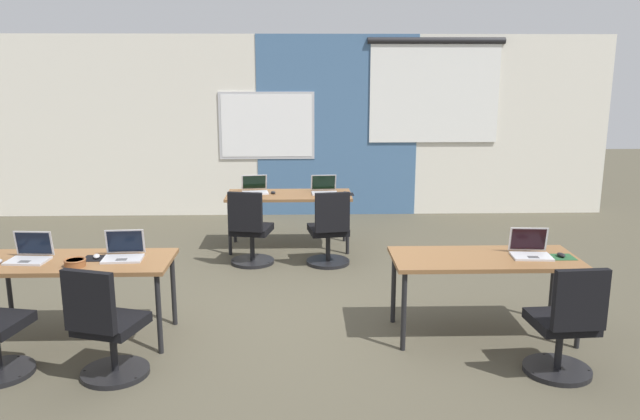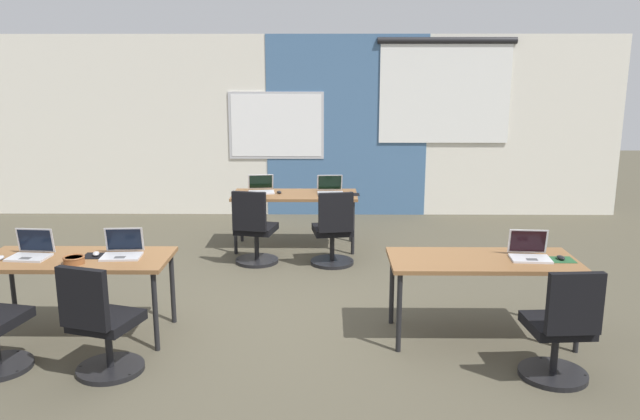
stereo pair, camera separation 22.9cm
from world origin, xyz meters
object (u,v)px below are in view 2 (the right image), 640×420
at_px(laptop_near_right_end, 530,252).
at_px(chair_near_right_end, 561,335).
at_px(mouse_near_left_inner, 96,254).
at_px(mouse_near_left_end, 0,258).
at_px(mouse_far_right, 351,193).
at_px(mouse_near_right_end, 561,258).
at_px(laptop_far_right, 330,189).
at_px(mouse_far_left, 279,192).
at_px(chair_near_left_inner, 102,329).
at_px(desk_far_center, 295,198).
at_px(desk_near_right, 482,265).
at_px(snack_bowl, 74,259).
at_px(laptop_near_left_end, 31,251).
at_px(laptop_far_left, 261,188).
at_px(chair_far_left, 255,234).
at_px(chair_far_right, 333,235).
at_px(laptop_near_left_inner, 122,250).
at_px(desk_near_left, 77,264).

height_order(laptop_near_right_end, chair_near_right_end, laptop_near_right_end).
bearing_deg(mouse_near_left_inner, mouse_near_left_end, -171.42).
bearing_deg(mouse_far_right, laptop_near_right_end, -62.35).
xyz_separation_m(mouse_near_right_end, laptop_far_right, (-1.95, 2.87, 0.03)).
relative_size(mouse_far_left, chair_near_left_inner, 0.12).
height_order(chair_near_right_end, mouse_far_right, chair_near_right_end).
bearing_deg(desk_far_center, mouse_near_right_end, -49.68).
xyz_separation_m(desk_near_right, laptop_near_right_end, (0.40, 0.02, 0.11)).
xyz_separation_m(mouse_near_right_end, snack_bowl, (-4.11, -0.14, 0.01)).
relative_size(laptop_near_left_end, mouse_far_right, 3.43).
bearing_deg(mouse_near_left_end, snack_bowl, -8.32).
xyz_separation_m(mouse_far_right, snack_bowl, (-2.42, -2.93, 0.01)).
bearing_deg(desk_near_right, snack_bowl, -177.08).
distance_m(mouse_far_right, mouse_far_left, 0.93).
height_order(mouse_near_right_end, laptop_far_left, laptop_far_left).
distance_m(mouse_near_right_end, chair_near_right_end, 0.88).
bearing_deg(mouse_far_left, desk_near_right, -55.21).
distance_m(laptop_far_left, mouse_far_left, 0.26).
bearing_deg(mouse_near_right_end, chair_far_left, 143.44).
xyz_separation_m(desk_near_right, laptop_far_right, (-1.29, 2.84, 0.11)).
bearing_deg(laptop_far_right, laptop_near_right_end, -62.50).
bearing_deg(laptop_near_left_end, laptop_near_right_end, 5.05).
bearing_deg(chair_near_right_end, laptop_far_left, -58.79).
bearing_deg(chair_far_left, chair_far_right, -170.99).
bearing_deg(chair_near_left_inner, desk_far_center, -92.96).
xyz_separation_m(mouse_near_left_end, laptop_near_right_end, (4.52, 0.09, 0.03)).
distance_m(desk_near_right, desk_far_center, 3.30).
relative_size(desk_near_right, chair_far_left, 1.74).
relative_size(laptop_far_right, mouse_far_right, 3.39).
xyz_separation_m(laptop_near_right_end, mouse_far_right, (-1.43, 2.73, -0.03)).
height_order(chair_far_left, chair_near_left_inner, same).
relative_size(mouse_far_right, chair_far_right, 0.11).
bearing_deg(laptop_near_left_end, laptop_near_left_inner, 7.58).
bearing_deg(desk_near_right, mouse_far_right, 110.54).
height_order(desk_near_left, chair_far_left, chair_far_left).
bearing_deg(snack_bowl, desk_near_left, 105.43).
bearing_deg(laptop_near_left_inner, mouse_near_left_inner, 177.09).
bearing_deg(mouse_far_left, chair_far_left, -108.61).
distance_m(mouse_near_right_end, chair_near_left_inner, 3.79).
height_order(laptop_far_right, laptop_far_left, laptop_far_right).
bearing_deg(laptop_far_left, desk_near_right, -60.82).
bearing_deg(laptop_near_right_end, desk_far_center, 132.13).
distance_m(desk_far_center, laptop_near_left_end, 3.52).
distance_m(desk_far_center, snack_bowl, 3.43).
distance_m(chair_far_right, mouse_far_left, 1.10).
bearing_deg(laptop_near_left_end, mouse_far_right, 48.70).
distance_m(desk_near_left, desk_far_center, 3.30).
distance_m(mouse_far_right, chair_far_right, 0.83).
relative_size(mouse_near_left_end, chair_far_right, 0.11).
height_order(mouse_far_left, mouse_near_left_inner, mouse_near_left_inner).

